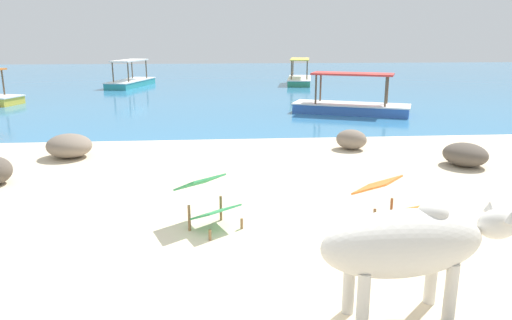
# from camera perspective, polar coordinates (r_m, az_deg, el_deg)

# --- Properties ---
(sand_beach) EXTENTS (18.00, 14.00, 0.04)m
(sand_beach) POSITION_cam_1_polar(r_m,az_deg,el_deg) (4.94, -1.90, -14.92)
(sand_beach) COLOR beige
(sand_beach) RESTS_ON ground
(water_surface) EXTENTS (60.00, 36.00, 0.03)m
(water_surface) POSITION_cam_1_polar(r_m,az_deg,el_deg) (26.41, -4.34, 9.16)
(water_surface) COLOR teal
(water_surface) RESTS_ON ground
(cow) EXTENTS (1.87, 0.73, 1.05)m
(cow) POSITION_cam_1_polar(r_m,az_deg,el_deg) (4.35, 17.60, -9.43)
(cow) COLOR beige
(cow) RESTS_ON sand_beach
(deck_chair_near) EXTENTS (0.92, 0.91, 0.68)m
(deck_chair_near) POSITION_cam_1_polar(r_m,az_deg,el_deg) (6.31, 15.36, -4.70)
(deck_chair_near) COLOR brown
(deck_chair_near) RESTS_ON sand_beach
(deck_chair_far) EXTENTS (0.90, 0.93, 0.68)m
(deck_chair_far) POSITION_cam_1_polar(r_m,az_deg,el_deg) (6.21, -5.76, -4.54)
(deck_chair_far) COLOR brown
(deck_chair_far) RESTS_ON sand_beach
(shore_rock_large) EXTENTS (1.00, 1.06, 0.44)m
(shore_rock_large) POSITION_cam_1_polar(r_m,az_deg,el_deg) (9.95, 23.55, 0.59)
(shore_rock_large) COLOR brown
(shore_rock_large) RESTS_ON sand_beach
(shore_rock_small) EXTENTS (1.29, 1.29, 0.48)m
(shore_rock_small) POSITION_cam_1_polar(r_m,az_deg,el_deg) (10.48, -21.26, 1.59)
(shore_rock_small) COLOR gray
(shore_rock_small) RESTS_ON sand_beach
(shore_rock_flat) EXTENTS (0.87, 0.84, 0.43)m
(shore_rock_flat) POSITION_cam_1_polar(r_m,az_deg,el_deg) (10.68, 11.24, 2.41)
(shore_rock_flat) COLOR gray
(shore_rock_flat) RESTS_ON sand_beach
(boat_teal) EXTENTS (2.05, 3.84, 1.29)m
(boat_teal) POSITION_cam_1_polar(r_m,az_deg,el_deg) (24.81, -14.61, 9.07)
(boat_teal) COLOR teal
(boat_teal) RESTS_ON water_surface
(boat_green) EXTENTS (1.83, 3.82, 1.29)m
(boat_green) POSITION_cam_1_polar(r_m,az_deg,el_deg) (25.45, 5.17, 9.60)
(boat_green) COLOR #338E66
(boat_green) RESTS_ON water_surface
(boat_blue) EXTENTS (3.83, 2.51, 1.29)m
(boat_blue) POSITION_cam_1_polar(r_m,az_deg,el_deg) (15.83, 11.19, 6.42)
(boat_blue) COLOR #3866B7
(boat_blue) RESTS_ON water_surface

